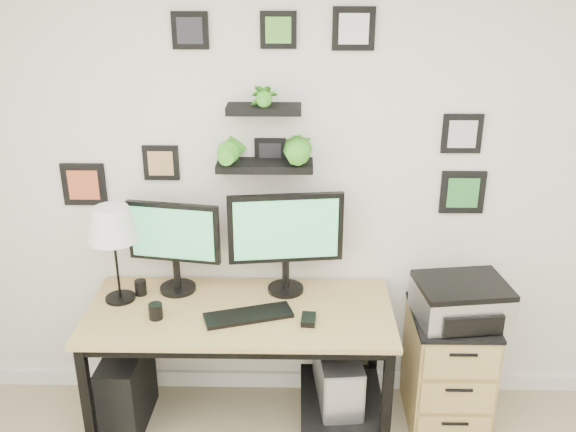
{
  "coord_description": "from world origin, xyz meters",
  "views": [
    {
      "loc": [
        -0.12,
        -1.27,
        2.48
      ],
      "look_at": [
        -0.18,
        1.83,
        1.2
      ],
      "focal_mm": 40.0,
      "sensor_mm": 36.0,
      "label": 1
    }
  ],
  "objects_px": {
    "pc_tower_grey": "(337,388)",
    "file_cabinet": "(447,368)",
    "printer": "(461,301)",
    "pc_tower_black": "(127,388)",
    "monitor_right": "(286,235)",
    "desk": "(247,327)",
    "monitor_left": "(174,241)",
    "mug": "(156,311)",
    "table_lamp": "(112,226)"
  },
  "relations": [
    {
      "from": "monitor_right",
      "to": "printer",
      "type": "xyz_separation_m",
      "value": [
        0.93,
        -0.13,
        -0.31
      ]
    },
    {
      "from": "mug",
      "to": "file_cabinet",
      "type": "relative_size",
      "value": 0.12
    },
    {
      "from": "desk",
      "to": "monitor_left",
      "type": "relative_size",
      "value": 3.11
    },
    {
      "from": "desk",
      "to": "pc_tower_black",
      "type": "relative_size",
      "value": 3.47
    },
    {
      "from": "monitor_left",
      "to": "monitor_right",
      "type": "distance_m",
      "value": 0.6
    },
    {
      "from": "table_lamp",
      "to": "pc_tower_grey",
      "type": "relative_size",
      "value": 1.04
    },
    {
      "from": "monitor_right",
      "to": "table_lamp",
      "type": "relative_size",
      "value": 1.15
    },
    {
      "from": "monitor_right",
      "to": "table_lamp",
      "type": "xyz_separation_m",
      "value": [
        -0.89,
        -0.1,
        0.09
      ]
    },
    {
      "from": "file_cabinet",
      "to": "printer",
      "type": "height_order",
      "value": "printer"
    },
    {
      "from": "monitor_right",
      "to": "pc_tower_grey",
      "type": "distance_m",
      "value": 0.91
    },
    {
      "from": "printer",
      "to": "pc_tower_black",
      "type": "bearing_deg",
      "value": -178.4
    },
    {
      "from": "desk",
      "to": "table_lamp",
      "type": "distance_m",
      "value": 0.88
    },
    {
      "from": "pc_tower_black",
      "to": "mug",
      "type": "bearing_deg",
      "value": -23.4
    },
    {
      "from": "mug",
      "to": "file_cabinet",
      "type": "bearing_deg",
      "value": 6.65
    },
    {
      "from": "monitor_left",
      "to": "mug",
      "type": "distance_m",
      "value": 0.39
    },
    {
      "from": "file_cabinet",
      "to": "printer",
      "type": "bearing_deg",
      "value": -41.92
    },
    {
      "from": "file_cabinet",
      "to": "monitor_left",
      "type": "bearing_deg",
      "value": 175.9
    },
    {
      "from": "pc_tower_black",
      "to": "file_cabinet",
      "type": "xyz_separation_m",
      "value": [
        1.78,
        0.07,
        0.1
      ]
    },
    {
      "from": "monitor_right",
      "to": "file_cabinet",
      "type": "distance_m",
      "value": 1.18
    },
    {
      "from": "pc_tower_black",
      "to": "file_cabinet",
      "type": "bearing_deg",
      "value": 4.52
    },
    {
      "from": "monitor_left",
      "to": "file_cabinet",
      "type": "bearing_deg",
      "value": -4.1
    },
    {
      "from": "mug",
      "to": "pc_tower_grey",
      "type": "xyz_separation_m",
      "value": [
        0.94,
        0.11,
        -0.55
      ]
    },
    {
      "from": "monitor_right",
      "to": "pc_tower_grey",
      "type": "xyz_separation_m",
      "value": [
        0.29,
        -0.18,
        -0.84
      ]
    },
    {
      "from": "file_cabinet",
      "to": "printer",
      "type": "xyz_separation_m",
      "value": [
        0.03,
        -0.02,
        0.44
      ]
    },
    {
      "from": "pc_tower_grey",
      "to": "file_cabinet",
      "type": "height_order",
      "value": "file_cabinet"
    },
    {
      "from": "monitor_right",
      "to": "pc_tower_grey",
      "type": "bearing_deg",
      "value": -31.57
    },
    {
      "from": "file_cabinet",
      "to": "pc_tower_grey",
      "type": "bearing_deg",
      "value": -173.72
    },
    {
      "from": "monitor_left",
      "to": "file_cabinet",
      "type": "relative_size",
      "value": 0.77
    },
    {
      "from": "monitor_right",
      "to": "pc_tower_black",
      "type": "distance_m",
      "value": 1.24
    },
    {
      "from": "desk",
      "to": "monitor_left",
      "type": "height_order",
      "value": "monitor_left"
    },
    {
      "from": "desk",
      "to": "pc_tower_black",
      "type": "bearing_deg",
      "value": -178.63
    },
    {
      "from": "monitor_left",
      "to": "table_lamp",
      "type": "height_order",
      "value": "table_lamp"
    },
    {
      "from": "monitor_right",
      "to": "pc_tower_grey",
      "type": "relative_size",
      "value": 1.2
    },
    {
      "from": "table_lamp",
      "to": "pc_tower_black",
      "type": "bearing_deg",
      "value": -84.95
    },
    {
      "from": "mug",
      "to": "monitor_right",
      "type": "bearing_deg",
      "value": 23.96
    },
    {
      "from": "printer",
      "to": "monitor_right",
      "type": "bearing_deg",
      "value": 171.84
    },
    {
      "from": "table_lamp",
      "to": "printer",
      "type": "bearing_deg",
      "value": -1.0
    },
    {
      "from": "printer",
      "to": "desk",
      "type": "bearing_deg",
      "value": -178.26
    },
    {
      "from": "monitor_left",
      "to": "pc_tower_grey",
      "type": "distance_m",
      "value": 1.21
    },
    {
      "from": "mug",
      "to": "desk",
      "type": "bearing_deg",
      "value": 15.26
    },
    {
      "from": "monitor_right",
      "to": "pc_tower_black",
      "type": "xyz_separation_m",
      "value": [
        -0.88,
        -0.18,
        -0.86
      ]
    },
    {
      "from": "desk",
      "to": "monitor_left",
      "type": "xyz_separation_m",
      "value": [
        -0.39,
        0.17,
        0.43
      ]
    },
    {
      "from": "file_cabinet",
      "to": "desk",
      "type": "bearing_deg",
      "value": -176.99
    },
    {
      "from": "monitor_left",
      "to": "monitor_right",
      "type": "xyz_separation_m",
      "value": [
        0.6,
        0.0,
        0.04
      ]
    },
    {
      "from": "desk",
      "to": "table_lamp",
      "type": "bearing_deg",
      "value": 174.5
    },
    {
      "from": "pc_tower_grey",
      "to": "printer",
      "type": "distance_m",
      "value": 0.83
    },
    {
      "from": "monitor_left",
      "to": "pc_tower_grey",
      "type": "bearing_deg",
      "value": -11.2
    },
    {
      "from": "pc_tower_grey",
      "to": "table_lamp",
      "type": "bearing_deg",
      "value": 176.32
    },
    {
      "from": "desk",
      "to": "table_lamp",
      "type": "xyz_separation_m",
      "value": [
        -0.69,
        0.07,
        0.55
      ]
    },
    {
      "from": "pc_tower_black",
      "to": "file_cabinet",
      "type": "relative_size",
      "value": 0.69
    }
  ]
}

